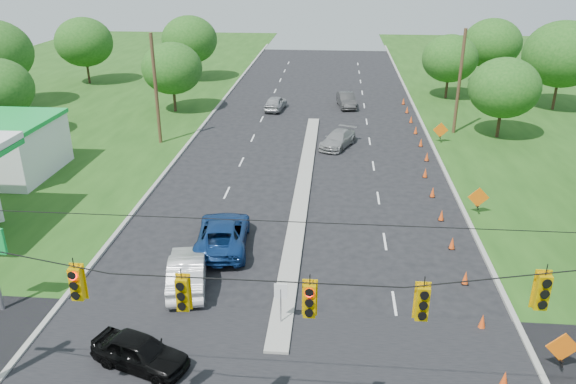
{
  "coord_description": "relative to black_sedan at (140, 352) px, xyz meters",
  "views": [
    {
      "loc": [
        2.03,
        -13.8,
        14.72
      ],
      "look_at": [
        -0.38,
        13.97,
        2.8
      ],
      "focal_mm": 35.0,
      "sensor_mm": 36.0,
      "label": 1
    }
  ],
  "objects": [
    {
      "name": "tree_9",
      "position": [
        21.11,
        31.05,
        3.67
      ],
      "size": [
        5.88,
        5.88,
        6.86
      ],
      "color": "black",
      "rests_on": "ground"
    },
    {
      "name": "curb_right",
      "position": [
        15.21,
        27.05,
        -0.67
      ],
      "size": [
        0.25,
        110.0,
        0.16
      ],
      "primitive_type": "cube",
      "color": "gray",
      "rests_on": "ground"
    },
    {
      "name": "utility_pole_far_right",
      "position": [
        17.61,
        32.05,
        3.83
      ],
      "size": [
        0.28,
        0.28,
        9.0
      ],
      "primitive_type": "cylinder",
      "color": "#422D1C",
      "rests_on": "ground"
    },
    {
      "name": "cone_3",
      "position": [
        13.64,
        10.55,
        -0.32
      ],
      "size": [
        0.32,
        0.32,
        0.7
      ],
      "primitive_type": "cone",
      "color": "#EB4D16",
      "rests_on": "ground"
    },
    {
      "name": "work_sign_0",
      "position": [
        15.91,
        1.05,
        0.42
      ],
      "size": [
        1.27,
        0.58,
        1.37
      ],
      "color": "black",
      "rests_on": "ground"
    },
    {
      "name": "dark_car_receding",
      "position": [
        8.23,
        40.44,
        0.06
      ],
      "size": [
        2.18,
        4.58,
        1.45
      ],
      "primitive_type": "imported",
      "rotation": [
        0.0,
        0.0,
        0.15
      ],
      "color": "#2F2F2F",
      "rests_on": "ground"
    },
    {
      "name": "tree_4",
      "position": [
        -22.89,
        49.05,
        4.29
      ],
      "size": [
        6.72,
        6.72,
        7.84
      ],
      "color": "black",
      "rests_on": "ground"
    },
    {
      "name": "cone_0",
      "position": [
        13.64,
        0.05,
        -0.32
      ],
      "size": [
        0.32,
        0.32,
        0.7
      ],
      "primitive_type": "cone",
      "color": "#EB4D16",
      "rests_on": "ground"
    },
    {
      "name": "cone_10",
      "position": [
        14.24,
        35.05,
        -0.32
      ],
      "size": [
        0.32,
        0.32,
        0.7
      ],
      "primitive_type": "cone",
      "color": "#EB4D16",
      "rests_on": "ground"
    },
    {
      "name": "tree_10",
      "position": [
        29.11,
        41.05,
        4.91
      ],
      "size": [
        7.56,
        7.56,
        8.82
      ],
      "color": "black",
      "rests_on": "ground"
    },
    {
      "name": "black_sedan",
      "position": [
        0.0,
        0.0,
        0.0
      ],
      "size": [
        4.22,
        2.78,
        1.34
      ],
      "primitive_type": "imported",
      "rotation": [
        0.0,
        0.0,
        1.23
      ],
      "color": "black",
      "rests_on": "ground"
    },
    {
      "name": "cone_8",
      "position": [
        14.24,
        28.05,
        -0.32
      ],
      "size": [
        0.32,
        0.32,
        0.7
      ],
      "primitive_type": "cone",
      "color": "#EB4D16",
      "rests_on": "ground"
    },
    {
      "name": "work_sign_2",
      "position": [
        15.91,
        29.05,
        0.42
      ],
      "size": [
        1.27,
        0.58,
        1.37
      ],
      "color": "black",
      "rests_on": "ground"
    },
    {
      "name": "cone_4",
      "position": [
        13.64,
        14.05,
        -0.32
      ],
      "size": [
        0.32,
        0.32,
        0.7
      ],
      "primitive_type": "cone",
      "color": "#EB4D16",
      "rests_on": "ground"
    },
    {
      "name": "cone_6",
      "position": [
        13.64,
        21.05,
        -0.32
      ],
      "size": [
        0.32,
        0.32,
        0.7
      ],
      "primitive_type": "cone",
      "color": "#EB4D16",
      "rests_on": "ground"
    },
    {
      "name": "cone_12",
      "position": [
        14.24,
        42.05,
        -0.32
      ],
      "size": [
        0.32,
        0.32,
        0.7
      ],
      "primitive_type": "cone",
      "color": "#EB4D16",
      "rests_on": "ground"
    },
    {
      "name": "tree_6",
      "position": [
        -10.89,
        52.05,
        4.29
      ],
      "size": [
        6.72,
        6.72,
        7.84
      ],
      "color": "black",
      "rests_on": "ground"
    },
    {
      "name": "silver_car_far",
      "position": [
        7.43,
        27.36,
        -0.01
      ],
      "size": [
        3.43,
        4.89,
        1.32
      ],
      "primitive_type": "imported",
      "rotation": [
        0.0,
        0.0,
        -0.39
      ],
      "color": "gray",
      "rests_on": "ground"
    },
    {
      "name": "median_sign",
      "position": [
        5.11,
        3.05,
        0.8
      ],
      "size": [
        0.55,
        0.06,
        2.05
      ],
      "color": "gray",
      "rests_on": "ground"
    },
    {
      "name": "signal_span",
      "position": [
        5.06,
        -3.95,
        4.3
      ],
      "size": [
        25.6,
        0.32,
        9.0
      ],
      "color": "#422D1C",
      "rests_on": "ground"
    },
    {
      "name": "cone_1",
      "position": [
        13.64,
        3.55,
        -0.32
      ],
      "size": [
        0.32,
        0.32,
        0.7
      ],
      "primitive_type": "cone",
      "color": "#EB4D16",
      "rests_on": "ground"
    },
    {
      "name": "white_sedan",
      "position": [
        0.38,
        5.76,
        0.12
      ],
      "size": [
        2.59,
        5.03,
        1.58
      ],
      "primitive_type": "imported",
      "rotation": [
        0.0,
        0.0,
        3.34
      ],
      "color": "silver",
      "rests_on": "ground"
    },
    {
      "name": "silver_car_oncoming",
      "position": [
        1.06,
        38.65,
        0.05
      ],
      "size": [
        2.23,
        4.38,
        1.43
      ],
      "primitive_type": "imported",
      "rotation": [
        0.0,
        0.0,
        3.01
      ],
      "color": "#939396",
      "rests_on": "ground"
    },
    {
      "name": "median",
      "position": [
        5.11,
        18.05,
        -0.67
      ],
      "size": [
        1.0,
        34.0,
        0.18
      ],
      "primitive_type": "cube",
      "color": "gray",
      "rests_on": "ground"
    },
    {
      "name": "cone_9",
      "position": [
        14.24,
        31.55,
        -0.32
      ],
      "size": [
        0.32,
        0.32,
        0.7
      ],
      "primitive_type": "cone",
      "color": "#EB4D16",
      "rests_on": "ground"
    },
    {
      "name": "curb_left",
      "position": [
        -4.99,
        27.05,
        -0.67
      ],
      "size": [
        0.25,
        110.0,
        0.16
      ],
      "primitive_type": "cube",
      "color": "gray",
      "rests_on": "ground"
    },
    {
      "name": "utility_pole_far_left",
      "position": [
        -7.39,
        27.05,
        3.83
      ],
      "size": [
        0.28,
        0.28,
        9.0
      ],
      "primitive_type": "cylinder",
      "color": "#422D1C",
      "rests_on": "ground"
    },
    {
      "name": "cone_2",
      "position": [
        13.64,
        7.05,
        -0.32
      ],
      "size": [
        0.32,
        0.32,
        0.7
      ],
      "primitive_type": "cone",
      "color": "#EB4D16",
      "rests_on": "ground"
    },
    {
      "name": "work_sign_1",
      "position": [
        15.91,
        15.05,
        0.42
      ],
      "size": [
        1.27,
        0.58,
        1.37
      ],
      "color": "black",
      "rests_on": "ground"
    },
    {
      "name": "tree_11",
      "position": [
        25.11,
        52.05,
        4.29
      ],
      "size": [
        6.72,
        6.72,
        7.84
      ],
      "color": "black",
      "rests_on": "ground"
    },
    {
      "name": "cone_7",
      "position": [
        14.24,
        24.55,
        -0.32
      ],
      "size": [
        0.32,
        0.32,
        0.7
      ],
      "primitive_type": "cone",
      "color": "#EB4D16",
      "rests_on": "ground"
    },
    {
      "name": "cone_11",
      "position": [
        14.24,
        38.55,
        -0.32
      ],
      "size": [
        0.32,
        0.32,
        0.7
      ],
      "primitive_type": "cone",
      "color": "#EB4D16",
      "rests_on": "ground"
    },
    {
      "name": "tree_12",
      "position": [
        19.11,
        45.05,
        3.67
      ],
      "size": [
        5.88,
        5.88,
        6.86
      ],
      "color": "black",
      "rests_on": "ground"
    },
    {
      "name": "blue_pickup",
      "position": [
        1.31,
        9.71,
        0.13
      ],
      "size": [
        3.2,
        6.0,
        1.6
      ],
      "primitive_type": "imported",
      "rotation": [
        0.0,
        0.0,
        3.24
      ],
      "color": "navy",
      "rests_on": "ground"
    },
    {
      "name": "tree_5",
      "position": [
        -8.89,
        37.05,
        3.67
      ],
      "size": [
        5.88,
        5.88,
        6.86
      ],
      "color": "black",
      "rests_on": "ground"
    },
    {
      "name": "cone_5",
      "position": [
        13.64,
        17.55,
        -0.32
      ],
      "size": [
        0.32,
        0.32,
        0.7
      ],
      "primitive_type": "cone",
      "color": "#EB4D16",
      "rests_on": "ground"
    }
  ]
}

